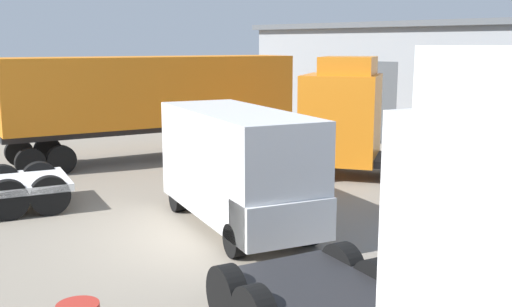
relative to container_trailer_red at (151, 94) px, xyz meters
The scene contains 4 objects.
ground_plane 10.31m from the container_trailer_red, 29.52° to the right, with size 60.00×60.00×0.00m, color gray.
container_trailer_red is the anchor object (origin of this frame).
tractor_unit_orange 7.89m from the container_trailer_red, 19.82° to the left, with size 6.57×4.97×3.94m.
delivery_van_white 9.65m from the container_trailer_red, 24.81° to the right, with size 5.88×3.88×2.81m.
Camera 1 is at (9.74, -8.81, 4.32)m, focal length 42.00 mm.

